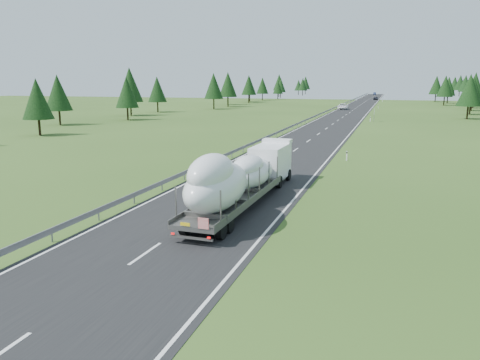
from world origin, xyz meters
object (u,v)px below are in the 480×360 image
(highway_sign, at_px, (374,113))
(boat_truck, at_px, (241,176))
(distant_car_blue, at_px, (375,94))
(distant_car_dark, at_px, (376,98))
(distant_van, at_px, (343,106))

(highway_sign, height_order, boat_truck, boat_truck)
(highway_sign, bearing_deg, distant_car_blue, 92.15)
(highway_sign, relative_size, distant_car_blue, 0.56)
(boat_truck, height_order, distant_car_dark, boat_truck)
(highway_sign, bearing_deg, distant_car_dark, 91.92)
(boat_truck, bearing_deg, highway_sign, 85.60)
(distant_car_blue, bearing_deg, distant_van, -94.01)
(distant_car_dark, bearing_deg, distant_car_blue, 97.66)
(boat_truck, relative_size, distant_van, 2.94)
(boat_truck, height_order, distant_car_blue, boat_truck)
(distant_car_dark, bearing_deg, boat_truck, -85.24)
(boat_truck, bearing_deg, distant_van, 92.49)
(boat_truck, distance_m, distant_car_dark, 190.32)
(boat_truck, distance_m, distant_van, 112.14)
(distant_van, bearing_deg, distant_car_blue, 85.76)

